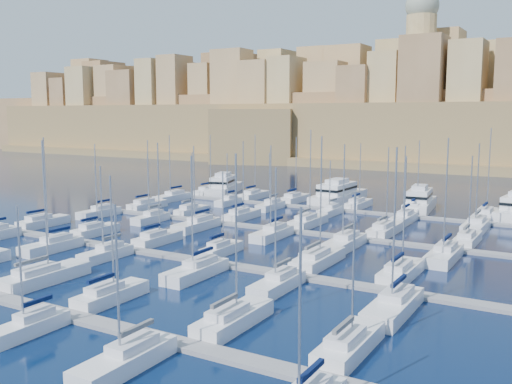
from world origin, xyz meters
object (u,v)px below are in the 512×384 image
Objects in this scene: sailboat_2 at (44,276)px; motor_yacht_c at (420,201)px; motor_yacht_a at (224,186)px; sailboat_4 at (233,319)px; motor_yacht_b at (338,194)px.

motor_yacht_c is (23.36, 68.53, 0.95)m from sailboat_2.
sailboat_2 is at bearing -72.29° from motor_yacht_a.
sailboat_4 is 83.91m from motor_yacht_a.
motor_yacht_b is at bearing 85.24° from sailboat_2.
motor_yacht_c is at bearing -5.73° from motor_yacht_b.
sailboat_2 is 0.85× the size of motor_yacht_b.
sailboat_4 is 0.94× the size of motor_yacht_a.
sailboat_4 is at bearing -74.87° from motor_yacht_b.
sailboat_4 is 73.36m from motor_yacht_b.
sailboat_2 is at bearing -108.82° from motor_yacht_c.
sailboat_2 is 72.41m from motor_yacht_c.
motor_yacht_b is at bearing 105.13° from sailboat_4.
motor_yacht_a is at bearing -177.29° from motor_yacht_b.
motor_yacht_b is 17.59m from motor_yacht_c.
motor_yacht_b is at bearing 2.71° from motor_yacht_a.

